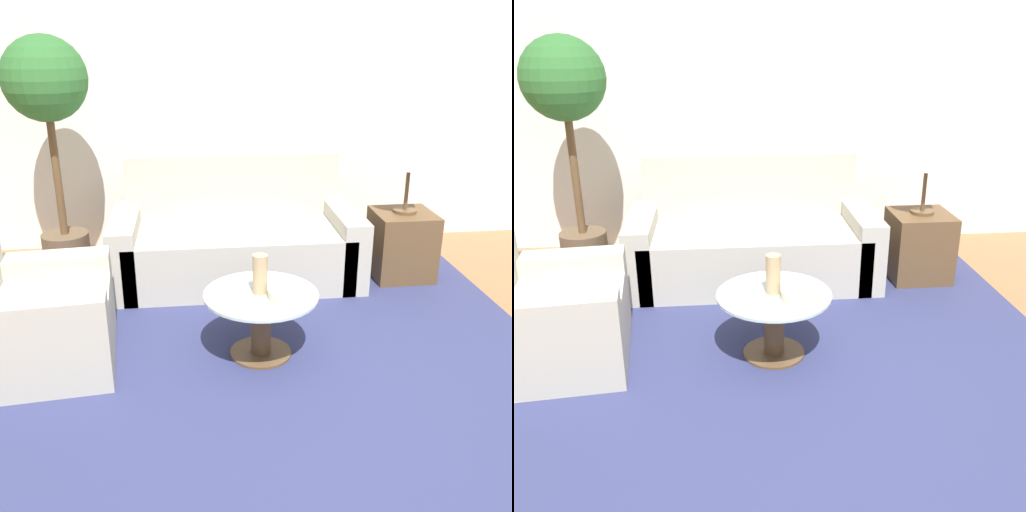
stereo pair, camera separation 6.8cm
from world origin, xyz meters
TOP-DOWN VIEW (x-y plane):
  - ground_plane at (0.00, 0.00)m, footprint 14.00×14.00m
  - wall_back at (0.00, 2.90)m, footprint 10.00×0.06m
  - rug at (-0.11, 0.82)m, footprint 3.58×3.30m
  - sofa_main at (-0.15, 2.06)m, footprint 1.90×0.88m
  - armchair at (-1.46, 0.88)m, footprint 0.89×0.93m
  - coffee_table at (-0.11, 0.82)m, footprint 0.68×0.68m
  - side_table at (1.16, 1.89)m, footprint 0.46×0.46m
  - table_lamp at (1.16, 1.89)m, footprint 0.35×0.35m
  - potted_plant at (-1.51, 2.26)m, footprint 0.62×0.62m
  - vase at (-0.11, 0.83)m, footprint 0.09×0.09m
  - bowl at (0.02, 0.73)m, footprint 0.19×0.19m

SIDE VIEW (x-z plane):
  - ground_plane at x=0.00m, z-range 0.00..0.00m
  - rug at x=-0.11m, z-range 0.00..0.01m
  - coffee_table at x=-0.11m, z-range 0.06..0.47m
  - side_table at x=1.16m, z-range 0.00..0.53m
  - armchair at x=-1.46m, z-range -0.16..0.74m
  - sofa_main at x=-0.15m, z-range -0.18..0.76m
  - bowl at x=0.02m, z-range 0.41..0.47m
  - vase at x=-0.11m, z-range 0.41..0.65m
  - table_lamp at x=1.16m, z-range 0.70..1.27m
  - potted_plant at x=-1.51m, z-range 0.38..2.22m
  - wall_back at x=0.00m, z-range 0.00..2.60m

